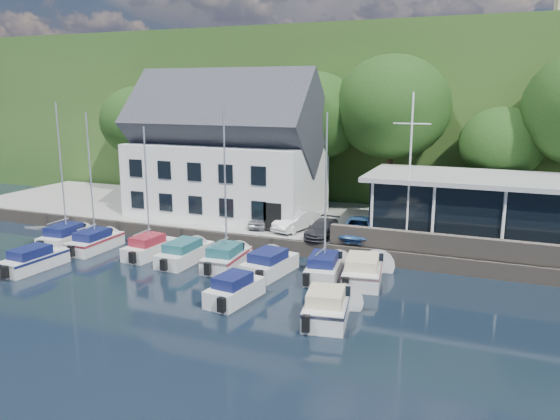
# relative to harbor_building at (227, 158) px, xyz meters

# --- Properties ---
(ground) EXTENTS (180.00, 180.00, 0.00)m
(ground) POSITION_rel_harbor_building_xyz_m (7.00, -16.50, -5.35)
(ground) COLOR black
(ground) RESTS_ON ground
(quay) EXTENTS (60.00, 13.00, 1.00)m
(quay) POSITION_rel_harbor_building_xyz_m (7.00, 1.00, -4.85)
(quay) COLOR #9B9B95
(quay) RESTS_ON ground
(quay_face) EXTENTS (60.00, 0.30, 1.00)m
(quay_face) POSITION_rel_harbor_building_xyz_m (7.00, -5.50, -4.85)
(quay_face) COLOR #5E554B
(quay_face) RESTS_ON ground
(hillside) EXTENTS (160.00, 75.00, 16.00)m
(hillside) POSITION_rel_harbor_building_xyz_m (7.00, 45.50, 2.65)
(hillside) COLOR #284F1D
(hillside) RESTS_ON ground
(field_patch) EXTENTS (50.00, 30.00, 0.30)m
(field_patch) POSITION_rel_harbor_building_xyz_m (15.00, 53.50, 10.80)
(field_patch) COLOR #515A2D
(field_patch) RESTS_ON hillside
(harbor_building) EXTENTS (14.40, 8.20, 8.70)m
(harbor_building) POSITION_rel_harbor_building_xyz_m (0.00, 0.00, 0.00)
(harbor_building) COLOR white
(harbor_building) RESTS_ON quay
(club_pavilion) EXTENTS (13.20, 7.20, 4.10)m
(club_pavilion) POSITION_rel_harbor_building_xyz_m (18.00, -0.50, -2.30)
(club_pavilion) COLOR black
(club_pavilion) RESTS_ON quay
(seawall) EXTENTS (18.00, 0.50, 1.20)m
(seawall) POSITION_rel_harbor_building_xyz_m (19.00, -5.10, -3.75)
(seawall) COLOR #5E554B
(seawall) RESTS_ON quay
(gangway) EXTENTS (1.20, 6.00, 1.40)m
(gangway) POSITION_rel_harbor_building_xyz_m (-9.50, -7.50, -5.35)
(gangway) COLOR silver
(gangway) RESTS_ON ground
(car_silver) EXTENTS (1.95, 3.46, 1.11)m
(car_silver) POSITION_rel_harbor_building_xyz_m (4.13, -2.93, -3.79)
(car_silver) COLOR #A0A1A4
(car_silver) RESTS_ON quay
(car_white) EXTENTS (2.43, 4.19, 1.30)m
(car_white) POSITION_rel_harbor_building_xyz_m (6.83, -2.93, -3.70)
(car_white) COLOR silver
(car_white) RESTS_ON quay
(car_dgrey) EXTENTS (1.57, 3.78, 1.09)m
(car_dgrey) POSITION_rel_harbor_building_xyz_m (9.02, -3.94, -3.80)
(car_dgrey) COLOR #2C2B30
(car_dgrey) RESTS_ON quay
(car_blue) EXTENTS (1.94, 4.18, 1.39)m
(car_blue) POSITION_rel_harbor_building_xyz_m (11.35, -3.33, -3.65)
(car_blue) COLOR #2D558C
(car_blue) RESTS_ON quay
(flagpole) EXTENTS (2.24, 0.20, 9.35)m
(flagpole) POSITION_rel_harbor_building_xyz_m (14.44, -3.50, 0.32)
(flagpole) COLOR white
(flagpole) RESTS_ON quay
(tree_0) EXTENTS (7.21, 7.21, 9.86)m
(tree_0) POSITION_rel_harbor_building_xyz_m (-12.16, 5.71, 0.58)
(tree_0) COLOR black
(tree_0) RESTS_ON quay
(tree_1) EXTENTS (7.26, 7.26, 9.92)m
(tree_1) POSITION_rel_harbor_building_xyz_m (-5.47, 6.13, 0.61)
(tree_1) COLOR black
(tree_1) RESTS_ON quay
(tree_2) EXTENTS (8.03, 8.03, 10.97)m
(tree_2) POSITION_rel_harbor_building_xyz_m (5.24, 5.22, 1.14)
(tree_2) COLOR black
(tree_2) RESTS_ON quay
(tree_3) EXTENTS (8.92, 8.92, 12.19)m
(tree_3) POSITION_rel_harbor_building_xyz_m (11.50, 5.53, 1.74)
(tree_3) COLOR black
(tree_3) RESTS_ON quay
(tree_4) EXTENTS (6.09, 6.09, 8.32)m
(tree_4) POSITION_rel_harbor_building_xyz_m (19.52, 5.90, -0.19)
(tree_4) COLOR black
(tree_4) RESTS_ON quay
(boat_r1_0) EXTENTS (2.24, 5.97, 9.52)m
(boat_r1_0) POSITION_rel_harbor_building_xyz_m (-7.43, -9.41, -0.59)
(boat_r1_0) COLOR silver
(boat_r1_0) RESTS_ON ground
(boat_r1_1) EXTENTS (1.88, 5.87, 8.56)m
(boat_r1_1) POSITION_rel_harbor_building_xyz_m (-5.08, -9.35, -1.07)
(boat_r1_1) COLOR silver
(boat_r1_1) RESTS_ON ground
(boat_r1_2) EXTENTS (2.26, 5.60, 8.72)m
(boat_r1_2) POSITION_rel_harbor_building_xyz_m (-0.85, -9.19, -0.99)
(boat_r1_2) COLOR silver
(boat_r1_2) RESTS_ON ground
(boat_r1_3) EXTENTS (2.00, 6.34, 1.39)m
(boat_r1_3) POSITION_rel_harbor_building_xyz_m (1.84, -9.31, -4.65)
(boat_r1_3) COLOR silver
(boat_r1_3) RESTS_ON ground
(boat_r1_4) EXTENTS (2.28, 5.60, 8.99)m
(boat_r1_4) POSITION_rel_harbor_building_xyz_m (4.78, -9.38, -0.85)
(boat_r1_4) COLOR silver
(boat_r1_4) RESTS_ON ground
(boat_r1_5) EXTENTS (2.76, 5.78, 1.44)m
(boat_r1_5) POSITION_rel_harbor_building_xyz_m (7.61, -9.43, -4.63)
(boat_r1_5) COLOR silver
(boat_r1_5) RESTS_ON ground
(boat_r1_6) EXTENTS (2.65, 6.03, 8.55)m
(boat_r1_6) POSITION_rel_harbor_building_xyz_m (10.73, -8.78, -1.08)
(boat_r1_6) COLOR silver
(boat_r1_6) RESTS_ON ground
(boat_r1_7) EXTENTS (3.09, 6.52, 1.47)m
(boat_r1_7) POSITION_rel_harbor_building_xyz_m (12.92, -8.55, -4.62)
(boat_r1_7) COLOR silver
(boat_r1_7) RESTS_ON ground
(boat_r2_0) EXTENTS (2.12, 5.95, 1.39)m
(boat_r2_0) POSITION_rel_harbor_building_xyz_m (-5.72, -13.94, -4.65)
(boat_r2_0) COLOR silver
(boat_r2_0) RESTS_ON ground
(boat_r2_3) EXTENTS (2.36, 5.21, 1.45)m
(boat_r2_3) POSITION_rel_harbor_building_xyz_m (7.63, -13.96, -4.62)
(boat_r2_3) COLOR silver
(boat_r2_3) RESTS_ON ground
(boat_r2_4) EXTENTS (2.91, 5.47, 1.55)m
(boat_r2_4) POSITION_rel_harbor_building_xyz_m (12.66, -14.49, -4.58)
(boat_r2_4) COLOR silver
(boat_r2_4) RESTS_ON ground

